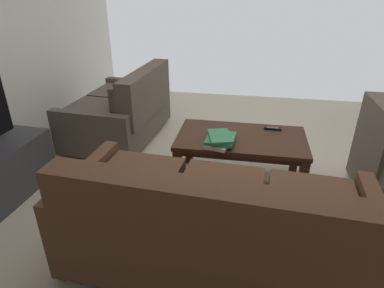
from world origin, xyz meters
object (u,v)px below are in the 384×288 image
(tv_remote, at_px, (273,129))
(sofa_main, at_px, (214,226))
(coffee_table, at_px, (241,143))
(book_stack, at_px, (220,139))
(loveseat_near, at_px, (123,111))

(tv_remote, bearing_deg, sofa_main, 73.40)
(tv_remote, bearing_deg, coffee_table, 36.22)
(coffee_table, distance_m, book_stack, 0.27)
(sofa_main, bearing_deg, loveseat_near, -55.09)
(loveseat_near, relative_size, book_stack, 4.33)
(sofa_main, xyz_separation_m, book_stack, (0.06, -0.93, 0.15))
(loveseat_near, distance_m, coffee_table, 1.58)
(tv_remote, bearing_deg, book_stack, 40.19)
(sofa_main, xyz_separation_m, coffee_table, (-0.11, -1.11, 0.04))
(loveseat_near, distance_m, book_stack, 1.54)
(sofa_main, relative_size, tv_remote, 12.27)
(loveseat_near, relative_size, tv_remote, 8.79)
(sofa_main, xyz_separation_m, loveseat_near, (1.29, -1.85, -0.02))
(sofa_main, xyz_separation_m, tv_remote, (-0.39, -1.32, 0.12))
(sofa_main, bearing_deg, tv_remote, -106.60)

